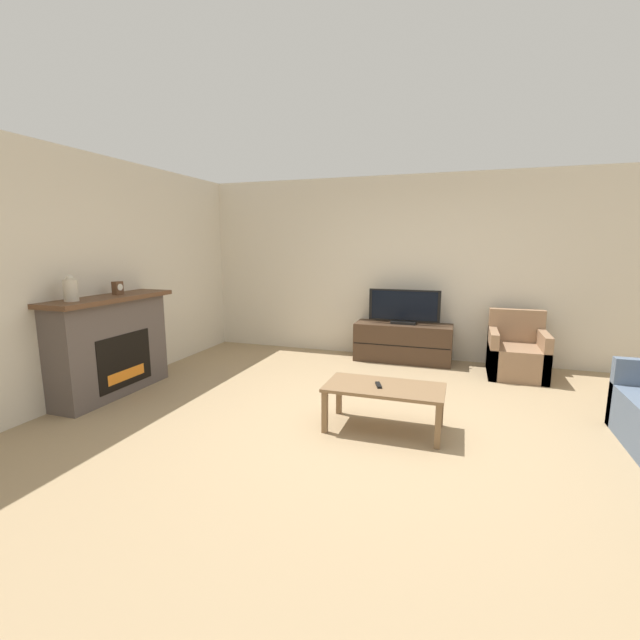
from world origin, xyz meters
TOP-DOWN VIEW (x-y plane):
  - ground_plane at (0.00, 0.00)m, footprint 24.00×24.00m
  - wall_back at (0.00, 2.67)m, footprint 12.00×0.06m
  - wall_left at (-3.27, 0.00)m, footprint 0.06×12.00m
  - fireplace at (-3.05, -0.11)m, footprint 0.50×1.54m
  - mantel_vase_left at (-3.03, -0.57)m, footprint 0.14×0.14m
  - mantel_clock at (-3.03, 0.04)m, footprint 0.08×0.11m
  - tv_stand at (-0.08, 2.36)m, footprint 1.39×0.49m
  - tv at (-0.08, 2.36)m, footprint 1.02×0.18m
  - armchair at (1.43, 2.14)m, footprint 0.70×0.76m
  - coffee_table at (0.07, -0.09)m, footprint 1.08×0.55m
  - remote at (0.02, -0.11)m, footprint 0.09×0.15m

SIDE VIEW (x-z plane):
  - ground_plane at x=0.00m, z-range 0.00..0.00m
  - armchair at x=1.43m, z-range -0.14..0.70m
  - tv_stand at x=-0.08m, z-range 0.00..0.56m
  - coffee_table at x=0.07m, z-range 0.16..0.58m
  - remote at x=0.02m, z-range 0.42..0.44m
  - fireplace at x=-3.05m, z-range 0.01..1.14m
  - tv at x=-0.08m, z-range 0.54..1.04m
  - mantel_clock at x=-3.03m, z-range 1.14..1.29m
  - mantel_vase_left at x=-3.03m, z-range 1.12..1.39m
  - wall_back at x=0.00m, z-range 0.00..2.70m
  - wall_left at x=-3.27m, z-range 0.00..2.70m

